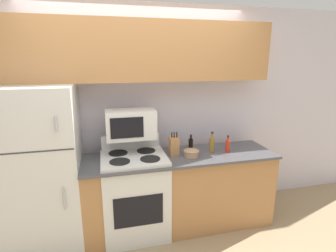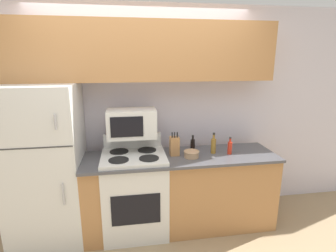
% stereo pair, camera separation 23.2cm
% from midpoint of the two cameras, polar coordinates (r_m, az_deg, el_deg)
% --- Properties ---
extents(ground_plane, '(12.00, 12.00, 0.00)m').
position_cam_midpoint_polar(ground_plane, '(3.08, -5.54, -24.50)').
color(ground_plane, tan).
extents(wall_back, '(8.00, 0.05, 2.55)m').
position_cam_midpoint_polar(wall_back, '(3.22, -8.10, 2.46)').
color(wall_back, silver).
rests_on(wall_back, ground_plane).
extents(lower_cabinets, '(2.15, 0.62, 0.89)m').
position_cam_midpoint_polar(lower_cabinets, '(3.14, 0.43, -13.91)').
color(lower_cabinets, '#B27A47').
rests_on(lower_cabinets, ground_plane).
extents(refrigerator, '(0.75, 0.74, 1.70)m').
position_cam_midpoint_polar(refrigerator, '(3.04, -27.69, -8.24)').
color(refrigerator, silver).
rests_on(refrigerator, ground_plane).
extents(upper_cabinets, '(2.90, 0.35, 0.63)m').
position_cam_midpoint_polar(upper_cabinets, '(2.95, -8.19, 15.80)').
color(upper_cabinets, '#B27A47').
rests_on(upper_cabinets, refrigerator).
extents(stove, '(0.69, 0.61, 1.09)m').
position_cam_midpoint_polar(stove, '(3.04, -9.45, -14.40)').
color(stove, silver).
rests_on(stove, ground_plane).
extents(microwave, '(0.53, 0.31, 0.31)m').
position_cam_midpoint_polar(microwave, '(2.88, -10.44, 0.38)').
color(microwave, silver).
rests_on(microwave, stove).
extents(knife_block, '(0.10, 0.11, 0.27)m').
position_cam_midpoint_polar(knife_block, '(2.92, -0.97, -4.35)').
color(knife_block, '#B27A47').
rests_on(knife_block, lower_cabinets).
extents(bowl, '(0.17, 0.17, 0.07)m').
position_cam_midpoint_polar(bowl, '(2.89, 2.81, -5.95)').
color(bowl, tan).
rests_on(bowl, lower_cabinets).
extents(bottle_vinegar, '(0.06, 0.06, 0.24)m').
position_cam_midpoint_polar(bottle_vinegar, '(3.04, 7.36, -3.94)').
color(bottle_vinegar, olive).
rests_on(bottle_vinegar, lower_cabinets).
extents(bottle_hot_sauce, '(0.05, 0.05, 0.20)m').
position_cam_midpoint_polar(bottle_hot_sauce, '(3.06, 10.77, -4.25)').
color(bottle_hot_sauce, red).
rests_on(bottle_hot_sauce, lower_cabinets).
extents(bottle_soy_sauce, '(0.05, 0.05, 0.18)m').
position_cam_midpoint_polar(bottle_soy_sauce, '(3.11, 2.86, -3.86)').
color(bottle_soy_sauce, black).
rests_on(bottle_soy_sauce, lower_cabinets).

